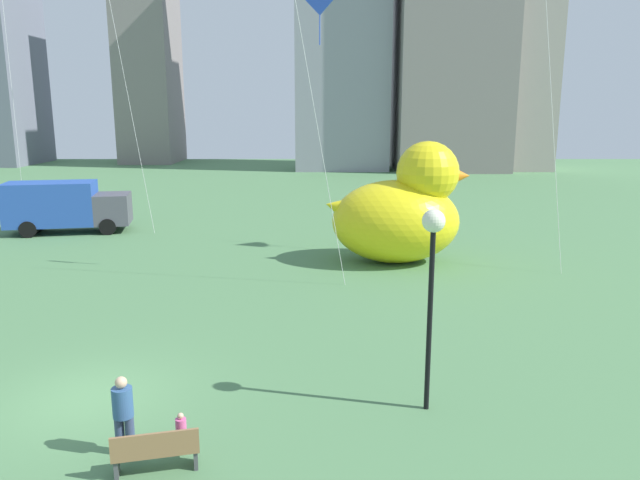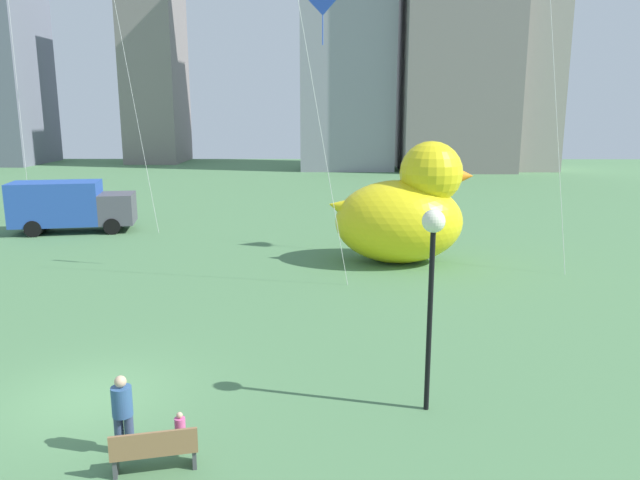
% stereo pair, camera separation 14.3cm
% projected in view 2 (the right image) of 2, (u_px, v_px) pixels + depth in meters
% --- Properties ---
extents(ground_plane, '(140.00, 140.00, 0.00)m').
position_uv_depth(ground_plane, '(90.00, 397.00, 14.67)').
color(ground_plane, '#4E7C4E').
extents(park_bench, '(1.69, 0.81, 0.90)m').
position_uv_depth(park_bench, '(155.00, 450.00, 11.56)').
color(park_bench, olive).
rests_on(park_bench, ground).
extents(person_adult, '(0.41, 0.41, 1.67)m').
position_uv_depth(person_adult, '(123.00, 411.00, 12.13)').
color(person_adult, '#38476B').
rests_on(person_adult, ground).
extents(person_child, '(0.22, 0.22, 0.89)m').
position_uv_depth(person_child, '(180.00, 430.00, 12.21)').
color(person_child, silver).
rests_on(person_child, ground).
extents(giant_inflatable_duck, '(6.56, 4.21, 5.44)m').
position_uv_depth(giant_inflatable_duck, '(404.00, 212.00, 27.10)').
color(giant_inflatable_duck, yellow).
rests_on(giant_inflatable_duck, ground).
extents(lamppost, '(0.51, 0.51, 4.70)m').
position_uv_depth(lamppost, '(432.00, 254.00, 13.31)').
color(lamppost, black).
rests_on(lamppost, ground).
extents(box_truck, '(6.85, 3.45, 2.85)m').
position_uv_depth(box_truck, '(70.00, 206.00, 33.89)').
color(box_truck, '#264CA5').
rests_on(box_truck, ground).
extents(city_skyline, '(69.38, 19.77, 41.58)m').
position_uv_depth(city_skyline, '(299.00, 2.00, 68.15)').
color(city_skyline, slate).
rests_on(city_skyline, ground).
extents(kite_blue, '(1.94, 1.24, 11.51)m').
position_uv_depth(kite_blue, '(323.00, 10.00, 22.60)').
color(kite_blue, silver).
rests_on(kite_blue, ground).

